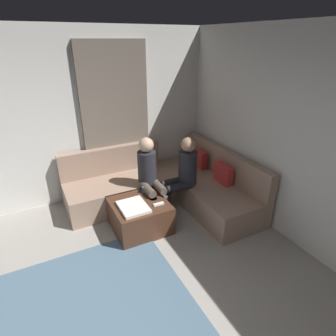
% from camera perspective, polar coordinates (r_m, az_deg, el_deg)
% --- Properties ---
extents(wall_left, '(0.12, 6.00, 2.70)m').
position_cam_1_polar(wall_left, '(4.61, -26.67, 7.84)').
color(wall_left, silver).
rests_on(wall_left, ground_plane).
extents(curtain_panel, '(0.06, 1.10, 2.50)m').
position_cam_1_polar(curtain_panel, '(4.72, -10.49, 9.16)').
color(curtain_panel, '#726659').
rests_on(curtain_panel, ground_plane).
extents(sectional_couch, '(2.10, 2.55, 0.87)m').
position_cam_1_polar(sectional_couch, '(4.63, 0.16, -3.71)').
color(sectional_couch, '#9E7F6B').
rests_on(sectional_couch, ground_plane).
extents(ottoman, '(0.76, 0.76, 0.42)m').
position_cam_1_polar(ottoman, '(4.06, -5.84, -9.53)').
color(ottoman, '#4C2D1E').
rests_on(ottoman, ground_plane).
extents(folded_blanket, '(0.44, 0.36, 0.04)m').
position_cam_1_polar(folded_blanket, '(3.82, -7.10, -7.89)').
color(folded_blanket, white).
rests_on(folded_blanket, ottoman).
extents(coffee_mug, '(0.08, 0.08, 0.10)m').
position_cam_1_polar(coffee_mug, '(4.16, -4.82, -4.44)').
color(coffee_mug, '#334C72').
rests_on(coffee_mug, ottoman).
extents(game_remote, '(0.05, 0.15, 0.02)m').
position_cam_1_polar(game_remote, '(3.87, -1.93, -7.36)').
color(game_remote, white).
rests_on(game_remote, ottoman).
extents(person_on_couch_back, '(0.30, 0.60, 1.20)m').
position_cam_1_polar(person_on_couch_back, '(4.23, 2.88, -0.95)').
color(person_on_couch_back, black).
rests_on(person_on_couch_back, ground_plane).
extents(person_on_couch_side, '(0.60, 0.30, 1.20)m').
position_cam_1_polar(person_on_couch_side, '(4.19, -3.75, -1.24)').
color(person_on_couch_side, brown).
rests_on(person_on_couch_side, ground_plane).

